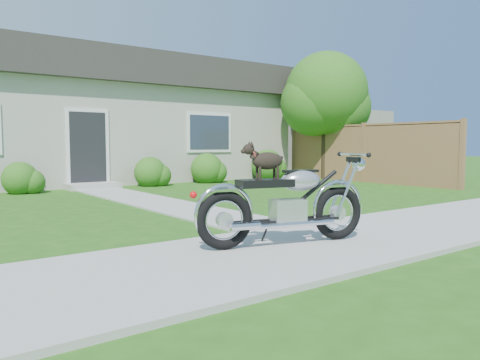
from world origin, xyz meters
The scene contains 11 objects.
ground centered at (0.00, 0.00, 0.00)m, with size 80.00×80.00×0.00m, color #235114.
sidewalk centered at (0.00, 0.00, 0.02)m, with size 24.00×2.20×0.04m, color #9E9B93.
walkway centered at (-1.50, 5.00, 0.01)m, with size 1.20×8.00×0.03m, color #9E9B93.
house centered at (0.00, 11.99, 2.16)m, with size 12.60×7.03×4.50m.
fence centered at (6.30, 5.75, 0.94)m, with size 0.12×6.62×1.90m.
tree_near centered at (6.48, 7.39, 2.83)m, with size 2.90×2.88×4.42m.
tree_far centered at (9.86, 10.56, 2.81)m, with size 2.88×2.86×4.38m.
shrub_row centered at (0.64, 8.50, 0.42)m, with size 11.15×1.11×1.11m.
potted_plant_left centered at (-3.14, 8.55, 0.36)m, with size 0.65×0.56×0.72m, color #1B5215.
potted_plant_right centered at (1.98, 8.55, 0.35)m, with size 0.40×0.40×0.71m, color #2C611A.
motorcycle_with_dog centered at (-2.11, 0.12, 0.56)m, with size 2.19×0.85×1.19m.
Camera 1 is at (-5.81, -3.96, 1.23)m, focal length 35.00 mm.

